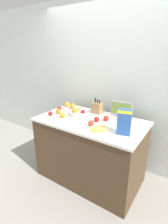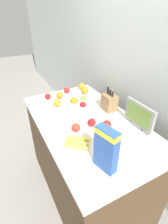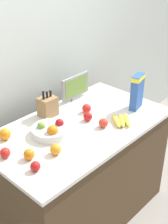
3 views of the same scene
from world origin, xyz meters
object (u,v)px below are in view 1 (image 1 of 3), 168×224
(apple_middle, at_px, (97,119))
(small_monitor, at_px, (121,109))
(apple_near_bananas, at_px, (91,123))
(knife_block, at_px, (97,108))
(orange_mid_right, at_px, (58,111))
(cereal_box, at_px, (124,121))
(fruit_bowl, at_px, (79,113))
(banana_bunch, at_px, (99,129))
(apple_front, at_px, (59,108))
(apple_leftmost, at_px, (106,118))
(orange_near_bowl, at_px, (73,106))
(orange_mid_left, at_px, (63,115))
(apple_by_knife_block, at_px, (50,113))
(orange_back_center, at_px, (67,104))

(apple_middle, bearing_deg, small_monitor, 58.75)
(apple_near_bananas, relative_size, apple_middle, 1.02)
(knife_block, distance_m, orange_mid_right, 0.58)
(cereal_box, xyz_separation_m, fruit_bowl, (-0.77, 0.22, -0.13))
(cereal_box, relative_size, orange_mid_right, 4.10)
(knife_block, xyz_separation_m, fruit_bowl, (-0.18, -0.23, -0.05))
(banana_bunch, distance_m, apple_middle, 0.27)
(knife_block, relative_size, apple_front, 3.75)
(apple_front, xyz_separation_m, apple_leftmost, (0.81, 0.02, 0.00))
(orange_near_bowl, bearing_deg, apple_near_bananas, -34.08)
(apple_near_bananas, bearing_deg, orange_near_bowl, 145.92)
(knife_block, xyz_separation_m, orange_mid_left, (-0.31, -0.43, -0.05))
(knife_block, xyz_separation_m, orange_near_bowl, (-0.44, -0.04, -0.04))
(cereal_box, relative_size, apple_middle, 4.25)
(cereal_box, xyz_separation_m, orange_mid_left, (-0.91, 0.02, -0.13))
(apple_front, distance_m, apple_middle, 0.73)
(knife_block, distance_m, apple_near_bananas, 0.48)
(orange_mid_left, xyz_separation_m, orange_near_bowl, (-0.13, 0.40, 0.01))
(apple_by_knife_block, bearing_deg, orange_mid_left, 9.65)
(small_monitor, relative_size, fruit_bowl, 1.13)
(apple_by_knife_block, distance_m, orange_back_center, 0.46)
(knife_block, bearing_deg, apple_near_bananas, -69.48)
(apple_front, height_order, apple_middle, same)
(apple_middle, bearing_deg, orange_mid_right, -175.24)
(cereal_box, bearing_deg, apple_middle, 146.87)
(apple_by_knife_block, height_order, apple_middle, apple_middle)
(apple_middle, xyz_separation_m, orange_mid_right, (-0.63, -0.05, 0.00))
(fruit_bowl, bearing_deg, orange_mid_right, -158.49)
(banana_bunch, relative_size, apple_leftmost, 3.12)
(apple_middle, distance_m, orange_back_center, 0.79)
(apple_front, distance_m, orange_mid_right, 0.16)
(knife_block, relative_size, apple_leftmost, 3.54)
(knife_block, distance_m, banana_bunch, 0.60)
(orange_back_center, bearing_deg, orange_mid_left, -58.13)
(cereal_box, distance_m, orange_near_bowl, 1.12)
(orange_back_center, relative_size, orange_mid_right, 1.09)
(knife_block, height_order, fruit_bowl, knife_block)
(fruit_bowl, distance_m, banana_bunch, 0.57)
(cereal_box, height_order, apple_by_knife_block, cereal_box)
(apple_leftmost, xyz_separation_m, orange_back_center, (-0.83, 0.19, 0.00))
(banana_bunch, xyz_separation_m, apple_leftmost, (-0.07, 0.31, 0.02))
(cereal_box, relative_size, orange_near_bowl, 3.49)
(orange_mid_left, xyz_separation_m, orange_mid_right, (-0.15, 0.09, -0.00))
(small_monitor, bearing_deg, cereal_box, -64.48)
(banana_bunch, xyz_separation_m, orange_back_center, (-0.89, 0.50, 0.02))
(apple_middle, bearing_deg, apple_front, 173.89)
(cereal_box, xyz_separation_m, banana_bunch, (-0.28, -0.06, -0.14))
(banana_bunch, xyz_separation_m, apple_middle, (-0.16, 0.22, 0.01))
(cereal_box, xyz_separation_m, orange_back_center, (-1.17, 0.44, -0.12))
(apple_near_bananas, bearing_deg, banana_bunch, -22.83)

